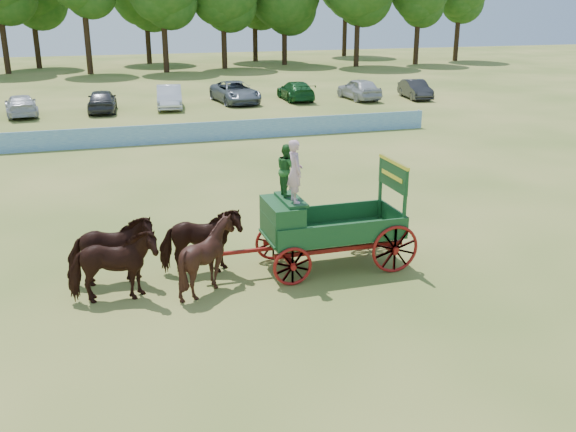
# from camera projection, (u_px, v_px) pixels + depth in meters

# --- Properties ---
(ground) EXTENTS (160.00, 160.00, 0.00)m
(ground) POSITION_uv_depth(u_px,v_px,m) (350.00, 260.00, 18.99)
(ground) COLOR tan
(ground) RESTS_ON ground
(horse_lead_left) EXTENTS (2.29, 1.10, 1.91)m
(horse_lead_left) POSITION_uv_depth(u_px,v_px,m) (113.00, 267.00, 16.05)
(horse_lead_left) COLOR black
(horse_lead_left) RESTS_ON ground
(horse_lead_right) EXTENTS (2.26, 1.03, 1.91)m
(horse_lead_right) POSITION_uv_depth(u_px,v_px,m) (111.00, 251.00, 17.05)
(horse_lead_right) COLOR black
(horse_lead_right) RESTS_ON ground
(horse_wheel_left) EXTENTS (1.78, 1.59, 1.91)m
(horse_wheel_left) POSITION_uv_depth(u_px,v_px,m) (208.00, 256.00, 16.72)
(horse_wheel_left) COLOR black
(horse_wheel_left) RESTS_ON ground
(horse_wheel_right) EXTENTS (2.34, 1.22, 1.91)m
(horse_wheel_right) POSITION_uv_depth(u_px,v_px,m) (201.00, 242.00, 17.72)
(horse_wheel_right) COLOR black
(horse_wheel_right) RESTS_ON ground
(farm_dray) EXTENTS (6.00, 2.00, 3.85)m
(farm_dray) POSITION_uv_depth(u_px,v_px,m) (308.00, 215.00, 17.84)
(farm_dray) COLOR maroon
(farm_dray) RESTS_ON ground
(sponsor_banner) EXTENTS (26.00, 0.08, 1.05)m
(sponsor_banner) POSITION_uv_depth(u_px,v_px,m) (207.00, 132.00, 34.84)
(sponsor_banner) COLOR #2067B0
(sponsor_banner) RESTS_ON ground
(parked_cars) EXTENTS (45.65, 7.57, 1.64)m
(parked_cars) POSITION_uv_depth(u_px,v_px,m) (134.00, 98.00, 44.99)
(parked_cars) COLOR silver
(parked_cars) RESTS_ON ground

